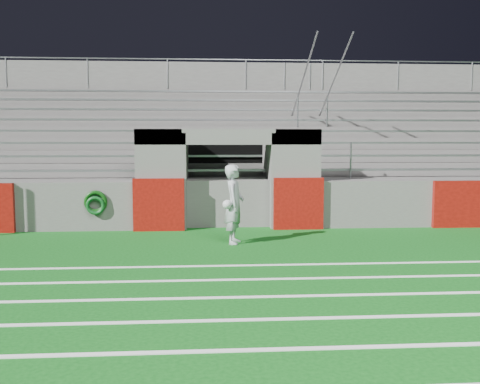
{
  "coord_description": "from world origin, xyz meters",
  "views": [
    {
      "loc": [
        -0.66,
        -10.69,
        2.33
      ],
      "look_at": [
        0.2,
        1.8,
        1.1
      ],
      "focal_mm": 40.0,
      "sensor_mm": 36.0,
      "label": 1
    }
  ],
  "objects": [
    {
      "name": "hose_coil",
      "position": [
        -3.39,
        2.93,
        0.73
      ],
      "size": [
        0.59,
        0.15,
        0.62
      ],
      "color": "#0B380B",
      "rests_on": "ground"
    },
    {
      "name": "stadium_structure",
      "position": [
        0.0,
        7.97,
        1.49
      ],
      "size": [
        26.0,
        8.48,
        5.42
      ],
      "color": "#555351",
      "rests_on": "ground"
    },
    {
      "name": "ground",
      "position": [
        0.0,
        0.0,
        0.0
      ],
      "size": [
        90.0,
        90.0,
        0.0
      ],
      "primitive_type": "plane",
      "color": "#0C4C12",
      "rests_on": "ground"
    },
    {
      "name": "field_markings",
      "position": [
        0.0,
        -5.0,
        0.01
      ],
      "size": [
        28.0,
        8.09,
        0.01
      ],
      "color": "white",
      "rests_on": "ground"
    },
    {
      "name": "goalkeeper_with_ball",
      "position": [
        0.02,
        1.16,
        0.89
      ],
      "size": [
        0.54,
        0.72,
        1.78
      ],
      "color": "#9FA4A8",
      "rests_on": "ground"
    }
  ]
}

